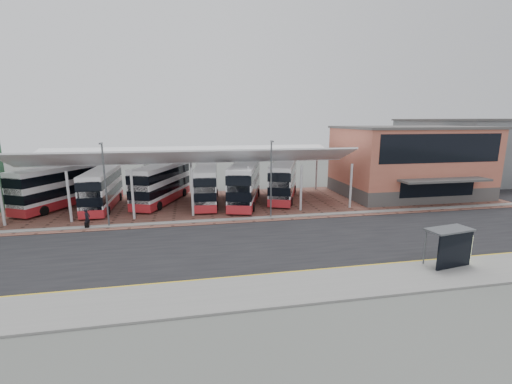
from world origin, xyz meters
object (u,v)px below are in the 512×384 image
(bus_3, at_px, (206,185))
(terminal, at_px, (409,161))
(bus_4, at_px, (245,184))
(bus_1, at_px, (102,189))
(pedestrian, at_px, (87,219))
(bus_5, at_px, (283,181))
(bus_shelter, at_px, (454,243))
(bus_2, at_px, (162,184))
(bus_0, at_px, (61,187))

(bus_3, bearing_deg, terminal, 4.90)
(bus_3, relative_size, bus_4, 0.92)
(bus_1, distance_m, pedestrian, 7.92)
(bus_5, bearing_deg, bus_shelter, -54.80)
(bus_2, xyz_separation_m, bus_5, (15.25, -0.75, -0.00))
(bus_0, bearing_deg, bus_1, 10.16)
(bus_1, bearing_deg, bus_3, -0.20)
(bus_3, bearing_deg, bus_2, 169.27)
(bus_1, xyz_separation_m, pedestrian, (0.33, -7.80, -1.29))
(bus_0, xyz_separation_m, bus_3, (16.80, -1.59, -0.14))
(terminal, height_order, bus_5, terminal)
(bus_4, distance_m, bus_5, 5.55)
(bus_shelter, bearing_deg, bus_1, 132.68)
(terminal, xyz_separation_m, bus_shelter, (-11.42, -21.99, -2.89))
(bus_1, xyz_separation_m, bus_3, (11.91, -0.03, 0.04))
(bus_3, distance_m, bus_4, 4.70)
(bus_0, bearing_deg, bus_3, 22.47)
(pedestrian, bearing_deg, bus_1, 22.16)
(pedestrian, xyz_separation_m, bus_shelter, (27.42, -14.16, 0.78))
(bus_1, distance_m, bus_shelter, 35.39)
(bus_3, height_order, bus_5, bus_5)
(bus_4, height_order, bus_5, bus_4)
(bus_1, distance_m, bus_2, 6.72)
(bus_0, height_order, bus_3, bus_0)
(terminal, relative_size, bus_0, 1.59)
(bus_0, height_order, bus_5, bus_0)
(bus_1, xyz_separation_m, bus_5, (21.81, 0.70, 0.14))
(bus_2, bearing_deg, pedestrian, -102.46)
(bus_2, bearing_deg, bus_1, -146.02)
(bus_4, relative_size, bus_shelter, 3.54)
(bus_0, xyz_separation_m, bus_2, (11.46, -0.11, -0.04))
(bus_2, relative_size, bus_3, 1.04)
(bus_0, bearing_deg, bus_shelter, -7.89)
(bus_4, relative_size, bus_5, 1.04)
(bus_1, relative_size, bus_3, 0.97)
(bus_4, height_order, bus_shelter, bus_4)
(terminal, distance_m, bus_4, 22.79)
(bus_3, relative_size, bus_5, 0.96)
(bus_0, bearing_deg, bus_4, 21.16)
(bus_1, relative_size, bus_4, 0.89)
(terminal, relative_size, bus_3, 1.65)
(bus_1, relative_size, bus_5, 0.93)
(terminal, distance_m, bus_3, 27.37)
(bus_1, height_order, bus_4, bus_4)
(bus_2, height_order, bus_5, bus_2)
(bus_0, distance_m, bus_1, 5.14)
(bus_4, bearing_deg, terminal, 18.27)
(bus_2, xyz_separation_m, bus_3, (5.34, -1.48, -0.10))
(bus_2, relative_size, pedestrian, 6.32)
(bus_1, height_order, bus_2, bus_2)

